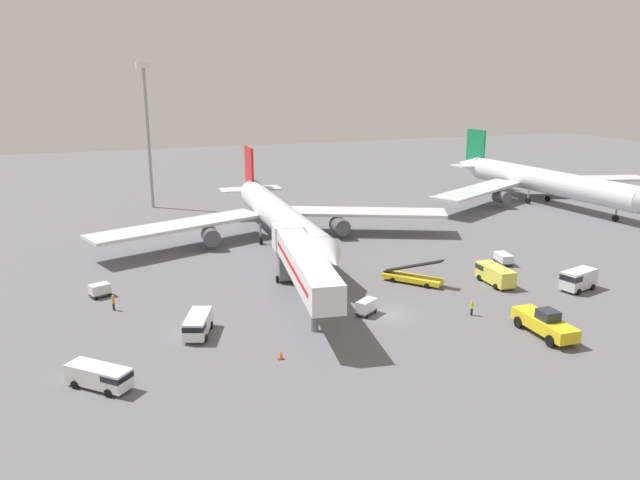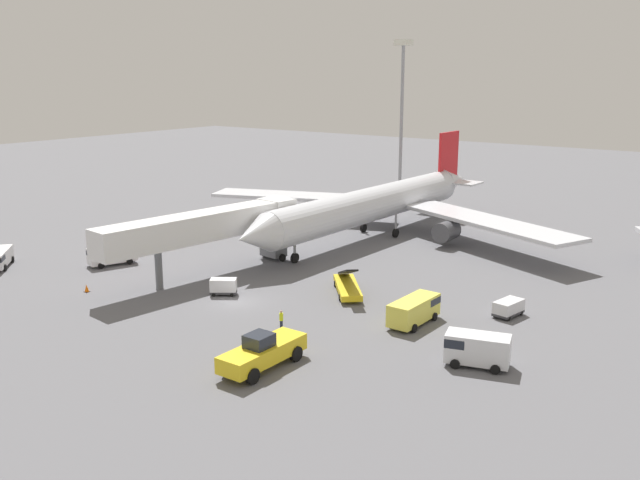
# 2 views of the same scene
# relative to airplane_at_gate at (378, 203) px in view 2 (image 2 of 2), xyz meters

# --- Properties ---
(ground_plane) EXTENTS (300.00, 300.00, 0.00)m
(ground_plane) POSITION_rel_airplane_at_gate_xyz_m (3.63, -29.74, -4.09)
(ground_plane) COLOR slate
(airplane_at_gate) EXTENTS (52.54, 48.89, 11.73)m
(airplane_at_gate) POSITION_rel_airplane_at_gate_xyz_m (0.00, 0.00, 0.00)
(airplane_at_gate) COLOR silver
(airplane_at_gate) RESTS_ON ground
(jet_bridge) EXTENTS (6.16, 23.31, 6.67)m
(jet_bridge) POSITION_rel_airplane_at_gate_xyz_m (-4.33, -24.77, 0.89)
(jet_bridge) COLOR silver
(jet_bridge) RESTS_ON ground
(pushback_tug) EXTENTS (2.59, 7.14, 2.62)m
(pushback_tug) POSITION_rel_airplane_at_gate_xyz_m (14.75, -39.29, -2.90)
(pushback_tug) COLOR yellow
(pushback_tug) RESTS_ON ground
(belt_loader_truck) EXTENTS (6.04, 6.58, 3.30)m
(belt_loader_truck) POSITION_rel_airplane_at_gate_xyz_m (10.13, -21.82, -3.32)
(belt_loader_truck) COLOR yellow
(belt_loader_truck) RESTS_ON ground
(service_van_mid_right) EXTENTS (2.36, 5.48, 2.10)m
(service_van_mid_right) POSITION_rel_airplane_at_gate_xyz_m (18.98, -25.14, -2.89)
(service_van_mid_right) COLOR #E5DB4C
(service_van_mid_right) RESTS_ON ground
(service_van_mid_center) EXTENTS (4.79, 3.13, 2.31)m
(service_van_mid_center) POSITION_rel_airplane_at_gate_xyz_m (26.49, -30.15, -2.79)
(service_van_mid_center) COLOR silver
(service_van_mid_center) RESTS_ON ground
(service_van_near_right) EXTENTS (3.46, 5.27, 1.95)m
(service_van_near_right) POSITION_rel_airplane_at_gate_xyz_m (-15.80, -28.53, -2.97)
(service_van_near_right) COLOR white
(service_van_near_right) RESTS_ON ground
(baggage_cart_outer_left) EXTENTS (2.64, 2.36, 1.55)m
(baggage_cart_outer_left) POSITION_rel_airplane_at_gate_xyz_m (1.14, -28.97, -3.24)
(baggage_cart_outer_left) COLOR #38383D
(baggage_cart_outer_left) RESTS_ON ground
(baggage_cart_far_left) EXTENTS (1.96, 3.01, 1.37)m
(baggage_cart_far_left) POSITION_rel_airplane_at_gate_xyz_m (24.56, -18.99, -3.33)
(baggage_cart_far_left) COLOR #38383D
(baggage_cart_far_left) RESTS_ON ground
(baggage_cart_outer_right) EXTENTS (2.42, 2.07, 1.44)m
(baggage_cart_outer_right) POSITION_rel_airplane_at_gate_xyz_m (-24.31, -14.51, -3.30)
(baggage_cart_outer_right) COLOR #38383D
(baggage_cart_outer_right) RESTS_ON ground
(ground_crew_worker_foreground) EXTENTS (0.38, 0.38, 1.62)m
(ground_crew_worker_foreground) POSITION_rel_airplane_at_gate_xyz_m (11.09, -32.75, -3.24)
(ground_crew_worker_foreground) COLOR #1E2333
(ground_crew_worker_foreground) RESTS_ON ground
(ground_crew_worker_midground) EXTENTS (0.43, 0.43, 1.63)m
(ground_crew_worker_midground) POSITION_rel_airplane_at_gate_xyz_m (-23.02, -19.23, -3.23)
(ground_crew_worker_midground) COLOR #1E2333
(ground_crew_worker_midground) RESTS_ON ground
(safety_cone_alpha) EXTENTS (0.48, 0.48, 0.73)m
(safety_cone_alpha) POSITION_rel_airplane_at_gate_xyz_m (-9.86, -35.89, -3.73)
(safety_cone_alpha) COLOR black
(safety_cone_alpha) RESTS_ON ground
(apron_light_mast) EXTENTS (2.40, 2.40, 25.30)m
(apron_light_mast) POSITION_rel_airplane_at_gate_xyz_m (-14.62, 31.26, 13.50)
(apron_light_mast) COLOR #93969B
(apron_light_mast) RESTS_ON ground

